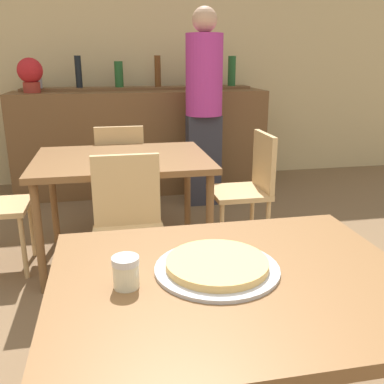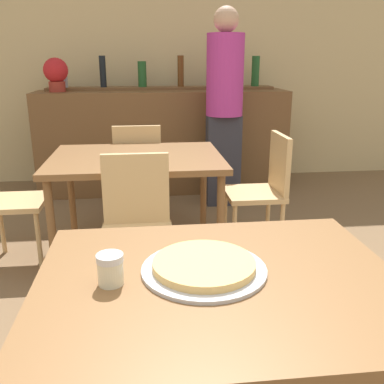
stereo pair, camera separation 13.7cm
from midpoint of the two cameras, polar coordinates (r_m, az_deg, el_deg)
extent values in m
cube|color=#D1B784|center=(5.05, -8.37, 17.45)|extent=(8.00, 0.05, 2.80)
cube|color=brown|center=(1.33, 2.58, -11.96)|extent=(1.11, 0.87, 0.04)
cylinder|color=brown|center=(1.83, -16.57, -17.51)|extent=(0.05, 0.05, 0.71)
cylinder|color=brown|center=(1.98, 14.17, -14.46)|extent=(0.05, 0.05, 0.71)
cube|color=brown|center=(2.94, -10.63, 4.23)|extent=(1.16, 0.89, 0.04)
cylinder|color=brown|center=(2.73, -21.07, -5.96)|extent=(0.05, 0.05, 0.71)
cylinder|color=brown|center=(2.74, 0.94, -4.68)|extent=(0.05, 0.05, 0.71)
cylinder|color=brown|center=(3.45, -19.07, -0.94)|extent=(0.05, 0.05, 0.71)
cylinder|color=brown|center=(3.45, -1.75, 0.07)|extent=(0.05, 0.05, 0.71)
cube|color=brown|center=(4.63, -7.55, 6.66)|extent=(2.60, 0.56, 1.06)
cube|color=brown|center=(4.70, -7.94, 13.52)|extent=(2.39, 0.24, 0.03)
cylinder|color=#9999A3|center=(4.74, -20.75, 14.20)|extent=(0.09, 0.09, 0.23)
cylinder|color=black|center=(4.69, -15.75, 15.17)|extent=(0.07, 0.07, 0.32)
cylinder|color=#1E5123|center=(4.68, -10.59, 15.17)|extent=(0.09, 0.09, 0.26)
cylinder|color=#5B3314|center=(4.71, -5.47, 15.74)|extent=(0.07, 0.07, 0.32)
cylinder|color=#9999A3|center=(4.77, -0.41, 15.77)|extent=(0.06, 0.06, 0.31)
cylinder|color=#1E5123|center=(4.86, 4.49, 15.79)|extent=(0.08, 0.08, 0.31)
cube|color=tan|center=(2.36, -9.95, -6.25)|extent=(0.40, 0.40, 0.04)
cube|color=tan|center=(2.46, -10.34, 0.22)|extent=(0.38, 0.04, 0.41)
cylinder|color=tan|center=(2.32, -13.83, -13.41)|extent=(0.03, 0.03, 0.43)
cylinder|color=tan|center=(2.32, -5.22, -12.89)|extent=(0.03, 0.03, 0.43)
cylinder|color=tan|center=(2.62, -13.56, -9.63)|extent=(0.03, 0.03, 0.43)
cylinder|color=tan|center=(2.62, -6.03, -9.18)|extent=(0.03, 0.03, 0.43)
cube|color=tan|center=(3.68, -10.58, 2.37)|extent=(0.40, 0.40, 0.04)
cube|color=tan|center=(3.45, -10.73, 5.18)|extent=(0.38, 0.04, 0.41)
cylinder|color=tan|center=(3.91, -7.96, -0.13)|extent=(0.03, 0.03, 0.43)
cylinder|color=tan|center=(3.91, -12.93, -0.42)|extent=(0.03, 0.03, 0.43)
cylinder|color=tan|center=(3.59, -7.62, -1.73)|extent=(0.03, 0.03, 0.43)
cylinder|color=tan|center=(3.59, -13.04, -2.05)|extent=(0.03, 0.03, 0.43)
cylinder|color=tan|center=(3.01, -22.77, -6.91)|extent=(0.03, 0.03, 0.43)
cylinder|color=tan|center=(3.32, -21.69, -4.53)|extent=(0.03, 0.03, 0.43)
cube|color=tan|center=(3.13, 5.02, -0.08)|extent=(0.40, 0.40, 0.04)
cube|color=tan|center=(3.13, 8.34, 4.03)|extent=(0.04, 0.38, 0.41)
cylinder|color=tan|center=(3.32, 1.28, -3.19)|extent=(0.03, 0.03, 0.43)
cylinder|color=tan|center=(3.01, 2.67, -5.42)|extent=(0.03, 0.03, 0.43)
cylinder|color=tan|center=(3.41, 6.88, -2.78)|extent=(0.03, 0.03, 0.43)
cylinder|color=tan|center=(3.11, 8.80, -4.89)|extent=(0.03, 0.03, 0.43)
cylinder|color=#B7B7BC|center=(1.35, 0.40, -10.25)|extent=(0.39, 0.39, 0.01)
cylinder|color=#E0B266|center=(1.34, 0.40, -9.57)|extent=(0.32, 0.32, 0.02)
cylinder|color=beige|center=(1.27, -11.89, -10.95)|extent=(0.08, 0.08, 0.07)
cylinder|color=silver|center=(1.25, -12.03, -9.05)|extent=(0.08, 0.08, 0.02)
cube|color=#2D2D38|center=(4.15, 0.59, 4.24)|extent=(0.32, 0.18, 0.87)
cylinder|color=#B2338C|center=(4.05, 0.63, 15.30)|extent=(0.34, 0.34, 0.73)
sphere|color=tan|center=(4.06, 0.65, 22.02)|extent=(0.22, 0.22, 0.22)
cylinder|color=maroon|center=(4.56, -21.41, 12.85)|extent=(0.16, 0.16, 0.10)
sphere|color=red|center=(4.56, -21.64, 14.82)|extent=(0.24, 0.24, 0.24)
camera|label=1|loc=(0.07, -92.21, -0.69)|focal=40.00mm
camera|label=2|loc=(0.07, 87.79, 0.69)|focal=40.00mm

